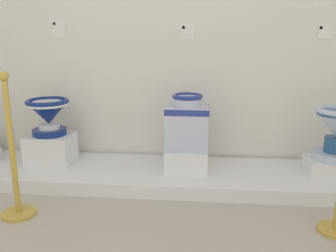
{
  "coord_description": "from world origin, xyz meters",
  "views": [
    {
      "loc": [
        2.18,
        -0.19,
        1.22
      ],
      "look_at": [
        1.89,
        2.7,
        0.5
      ],
      "focal_mm": 38.18,
      "sensor_mm": 36.0,
      "label": 1
    }
  ],
  "objects": [
    {
      "name": "antique_toilet_tall_cobalt",
      "position": [
        0.83,
        2.75,
        0.58
      ],
      "size": [
        0.37,
        0.37,
        0.32
      ],
      "color": "navy",
      "rests_on": "plinth_block_tall_cobalt"
    },
    {
      "name": "info_placard_third",
      "position": [
        3.21,
        3.09,
        1.27
      ],
      "size": [
        0.11,
        0.01,
        0.11
      ],
      "color": "white"
    },
    {
      "name": "stanchion_post_near_left",
      "position": [
        0.9,
        1.99,
        0.32
      ],
      "size": [
        0.24,
        0.24,
        1.01
      ],
      "color": "gold",
      "rests_on": "ground_plane"
    },
    {
      "name": "info_placard_second",
      "position": [
        2.03,
        3.09,
        1.27
      ],
      "size": [
        0.11,
        0.01,
        0.13
      ],
      "color": "white"
    },
    {
      "name": "plinth_block_squat_floral",
      "position": [
        2.05,
        2.72,
        0.21
      ],
      "size": [
        0.36,
        0.34,
        0.19
      ],
      "primitive_type": "cube",
      "color": "white",
      "rests_on": "display_platform"
    },
    {
      "name": "plinth_block_tall_cobalt",
      "position": [
        0.83,
        2.75,
        0.25
      ],
      "size": [
        0.39,
        0.33,
        0.27
      ],
      "primitive_type": "cube",
      "color": "white",
      "rests_on": "display_platform"
    },
    {
      "name": "plinth_block_pale_glazed",
      "position": [
        3.24,
        2.66,
        0.19
      ],
      "size": [
        0.4,
        0.29,
        0.15
      ],
      "primitive_type": "cube",
      "color": "white",
      "rests_on": "display_platform"
    },
    {
      "name": "info_placard_first",
      "position": [
        0.85,
        3.09,
        1.3
      ],
      "size": [
        0.13,
        0.01,
        0.16
      ],
      "color": "white"
    },
    {
      "name": "antique_toilet_squat_floral",
      "position": [
        2.05,
        2.72,
        0.53
      ],
      "size": [
        0.36,
        0.29,
        0.47
      ],
      "color": "silver",
      "rests_on": "plinth_block_squat_floral"
    },
    {
      "name": "wall_back",
      "position": [
        2.03,
        3.13,
        1.53
      ],
      "size": [
        4.27,
        0.06,
        3.07
      ],
      "primitive_type": "cube",
      "color": "white",
      "rests_on": "ground_plane"
    },
    {
      "name": "antique_toilet_pale_glazed",
      "position": [
        3.24,
        2.66,
        0.52
      ],
      "size": [
        0.32,
        0.32,
        0.42
      ],
      "color": "silver",
      "rests_on": "plinth_block_pale_glazed"
    },
    {
      "name": "display_platform",
      "position": [
        2.03,
        2.7,
        0.06
      ],
      "size": [
        3.66,
        0.76,
        0.11
      ],
      "primitive_type": "cube",
      "color": "white",
      "rests_on": "ground_plane"
    }
  ]
}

